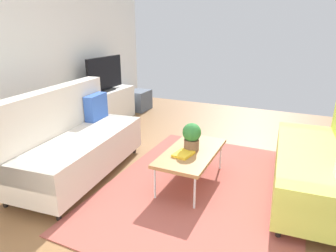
% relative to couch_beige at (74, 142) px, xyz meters
% --- Properties ---
extents(ground_plane, '(7.68, 7.68, 0.00)m').
position_rel_couch_beige_xyz_m(ground_plane, '(0.39, -1.54, -0.44)').
color(ground_plane, brown).
extents(wall_far, '(6.40, 0.12, 2.90)m').
position_rel_couch_beige_xyz_m(wall_far, '(0.39, 1.26, 1.01)').
color(wall_far, white).
rests_on(wall_far, ground_plane).
extents(area_rug, '(2.90, 2.20, 0.01)m').
position_rel_couch_beige_xyz_m(area_rug, '(0.34, -1.62, -0.44)').
color(area_rug, '#9E4C42').
rests_on(area_rug, ground_plane).
extents(couch_beige, '(1.97, 1.03, 1.10)m').
position_rel_couch_beige_xyz_m(couch_beige, '(0.00, 0.00, 0.00)').
color(couch_beige, beige).
rests_on(couch_beige, ground_plane).
extents(couch_green, '(1.95, 0.97, 1.10)m').
position_rel_couch_beige_xyz_m(couch_green, '(0.69, -2.84, 0.00)').
color(couch_green, '#C1CC51').
rests_on(couch_green, ground_plane).
extents(coffee_table, '(1.10, 0.56, 0.42)m').
position_rel_couch_beige_xyz_m(coffee_table, '(0.39, -1.42, -0.05)').
color(coffee_table, '#9E7042').
rests_on(coffee_table, ground_plane).
extents(tv_console, '(1.40, 0.44, 0.64)m').
position_rel_couch_beige_xyz_m(tv_console, '(1.92, 0.92, -0.12)').
color(tv_console, silver).
rests_on(tv_console, ground_plane).
extents(tv, '(1.00, 0.20, 0.64)m').
position_rel_couch_beige_xyz_m(tv, '(1.92, 0.90, 0.51)').
color(tv, black).
rests_on(tv, tv_console).
extents(storage_trunk, '(0.52, 0.40, 0.44)m').
position_rel_couch_beige_xyz_m(storage_trunk, '(3.02, 0.82, -0.22)').
color(storage_trunk, '#4C5666').
rests_on(storage_trunk, ground_plane).
extents(potted_plant, '(0.22, 0.22, 0.33)m').
position_rel_couch_beige_xyz_m(potted_plant, '(0.42, -1.41, 0.16)').
color(potted_plant, brown).
rests_on(potted_plant, coffee_table).
extents(table_book_0, '(0.26, 0.21, 0.03)m').
position_rel_couch_beige_xyz_m(table_book_0, '(0.24, -1.38, -0.01)').
color(table_book_0, gold).
rests_on(table_book_0, coffee_table).
extents(vase_0, '(0.11, 0.11, 0.18)m').
position_rel_couch_beige_xyz_m(vase_0, '(1.34, 0.97, 0.29)').
color(vase_0, '#33B29E').
rests_on(vase_0, tv_console).
extents(bottle_0, '(0.04, 0.04, 0.15)m').
position_rel_couch_beige_xyz_m(bottle_0, '(1.51, 0.88, 0.27)').
color(bottle_0, orange).
rests_on(bottle_0, tv_console).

